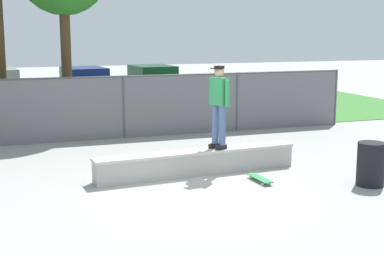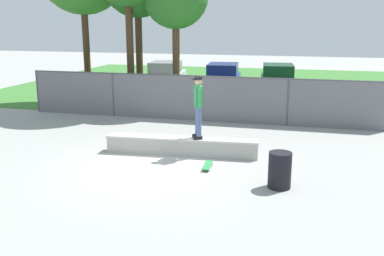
{
  "view_description": "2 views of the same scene",
  "coord_description": "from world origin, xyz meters",
  "px_view_note": "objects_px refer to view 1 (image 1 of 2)",
  "views": [
    {
      "loc": [
        -3.27,
        -9.58,
        3.12
      ],
      "look_at": [
        0.38,
        0.92,
        1.13
      ],
      "focal_mm": 50.73,
      "sensor_mm": 36.0,
      "label": 1
    },
    {
      "loc": [
        4.08,
        -10.8,
        3.99
      ],
      "look_at": [
        1.14,
        0.79,
        1.0
      ],
      "focal_mm": 40.55,
      "sensor_mm": 36.0,
      "label": 2
    }
  ],
  "objects_px": {
    "concrete_ledge": "(198,162)",
    "car_blue": "(85,88)",
    "skateboard": "(260,178)",
    "trash_bin": "(371,164)",
    "car_green": "(153,85)",
    "skateboarder": "(219,103)"
  },
  "relations": [
    {
      "from": "concrete_ledge",
      "to": "car_blue",
      "type": "relative_size",
      "value": 1.08
    },
    {
      "from": "skateboard",
      "to": "trash_bin",
      "type": "xyz_separation_m",
      "value": [
        2.01,
        -0.99,
        0.38
      ]
    },
    {
      "from": "car_blue",
      "to": "trash_bin",
      "type": "height_order",
      "value": "car_blue"
    },
    {
      "from": "skateboard",
      "to": "car_green",
      "type": "height_order",
      "value": "car_green"
    },
    {
      "from": "car_blue",
      "to": "car_green",
      "type": "relative_size",
      "value": 1.0
    },
    {
      "from": "car_green",
      "to": "skateboarder",
      "type": "bearing_deg",
      "value": -98.08
    },
    {
      "from": "skateboarder",
      "to": "car_green",
      "type": "relative_size",
      "value": 0.42
    },
    {
      "from": "concrete_ledge",
      "to": "trash_bin",
      "type": "relative_size",
      "value": 5.21
    },
    {
      "from": "skateboarder",
      "to": "car_blue",
      "type": "relative_size",
      "value": 0.42
    },
    {
      "from": "skateboarder",
      "to": "trash_bin",
      "type": "xyz_separation_m",
      "value": [
        2.53,
        -2.04,
        -1.12
      ]
    },
    {
      "from": "skateboard",
      "to": "car_green",
      "type": "bearing_deg",
      "value": 84.89
    },
    {
      "from": "car_blue",
      "to": "skateboard",
      "type": "bearing_deg",
      "value": -81.52
    },
    {
      "from": "car_blue",
      "to": "trash_bin",
      "type": "bearing_deg",
      "value": -73.93
    },
    {
      "from": "skateboard",
      "to": "trash_bin",
      "type": "height_order",
      "value": "trash_bin"
    },
    {
      "from": "concrete_ledge",
      "to": "skateboarder",
      "type": "bearing_deg",
      "value": 4.11
    },
    {
      "from": "concrete_ledge",
      "to": "car_green",
      "type": "relative_size",
      "value": 1.08
    },
    {
      "from": "car_green",
      "to": "car_blue",
      "type": "bearing_deg",
      "value": -173.79
    },
    {
      "from": "skateboarder",
      "to": "trash_bin",
      "type": "distance_m",
      "value": 3.43
    },
    {
      "from": "skateboarder",
      "to": "car_green",
      "type": "bearing_deg",
      "value": 81.92
    },
    {
      "from": "concrete_ledge",
      "to": "skateboard",
      "type": "relative_size",
      "value": 5.77
    },
    {
      "from": "skateboarder",
      "to": "skateboard",
      "type": "height_order",
      "value": "skateboarder"
    },
    {
      "from": "car_blue",
      "to": "trash_bin",
      "type": "xyz_separation_m",
      "value": [
        3.85,
        -13.37,
        -0.39
      ]
    }
  ]
}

